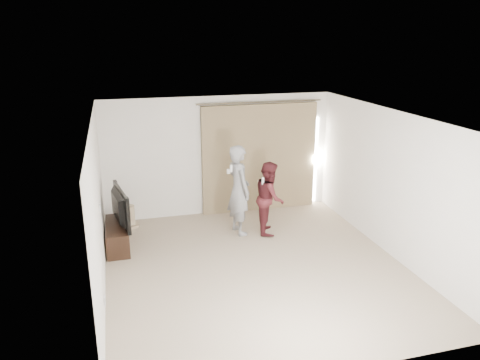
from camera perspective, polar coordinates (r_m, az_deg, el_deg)
name	(u,v)px	position (r m, az deg, el deg)	size (l,w,h in m)	color
floor	(256,268)	(8.18, 1.97, -10.62)	(5.50, 5.50, 0.00)	tan
wall_back	(219,156)	(10.20, -2.54, 2.97)	(5.00, 0.04, 2.60)	white
wall_left	(98,211)	(7.35, -16.92, -3.63)	(0.04, 5.50, 2.60)	white
ceiling	(258,117)	(7.33, 2.18, 7.63)	(5.00, 5.50, 0.01)	white
curtain	(260,158)	(10.39, 2.48, 2.69)	(2.80, 0.11, 2.46)	#8D7856
tv_console	(118,236)	(9.11, -14.71, -6.59)	(0.41, 1.17, 0.45)	black
tv	(115,207)	(8.90, -14.99, -3.23)	(1.19, 0.16, 0.69)	black
scratching_post	(130,218)	(9.98, -13.22, -4.55)	(0.35, 0.35, 0.46)	tan
person_man	(239,190)	(9.20, -0.14, -1.21)	(0.55, 0.73, 1.81)	gray
person_woman	(270,197)	(9.31, 3.63, -2.14)	(0.72, 0.83, 1.46)	#501B20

